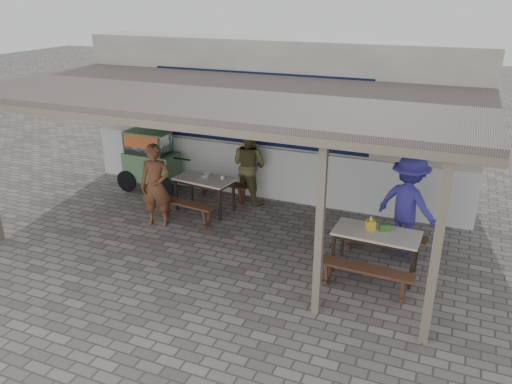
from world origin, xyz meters
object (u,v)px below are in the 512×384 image
Objects in this scene: condiment_jar at (222,177)px; condiment_bowl at (206,175)px; bench_left_wall at (222,186)px; bench_right_street at (365,274)px; bench_left_street at (186,208)px; patron_wall_side at (249,165)px; table_left at (204,182)px; bench_right_wall at (383,237)px; patron_right_table at (408,205)px; vendor_cart at (150,159)px; tissue_box at (371,224)px; patron_street_side at (156,186)px; table_right at (377,236)px; donation_box at (385,227)px.

condiment_bowl is at bearing 177.91° from condiment_jar.
bench_left_wall and bench_right_street have the same top height.
patron_wall_side is at bearing 71.00° from bench_left_street.
bench_left_street is at bearing -90.00° from table_left.
condiment_jar is at bearing 172.53° from bench_right_wall.
table_left is 4.22m from patron_right_table.
vendor_cart reaches higher than table_left.
patron_wall_side is 3.63m from tissue_box.
patron_street_side reaches higher than vendor_cart.
bench_left_street and bench_right_street have the same top height.
table_right is 9.74× the size of tissue_box.
condiment_jar is (0.93, 1.11, -0.06)m from patron_street_side.
tissue_box is (3.05, -1.96, -0.04)m from patron_wall_side.
bench_right_wall is 8.39× the size of donation_box.
patron_right_table is at bearing 179.38° from patron_wall_side.
donation_box is at bearing 3.98° from tissue_box.
donation_box is at bearing -18.40° from condiment_jar.
donation_box is at bearing 82.97° from bench_right_street.
vendor_cart is 2.03m from patron_street_side.
bench_right_wall is (3.80, -1.17, 0.01)m from bench_left_wall.
donation_box is at bearing -80.21° from bench_right_wall.
bench_right_wall is (0.06, 1.40, 0.00)m from bench_right_street.
tissue_box reaches higher than bench_left_street.
patron_right_table is 10.23× the size of donation_box.
bench_right_street is 0.87× the size of patron_wall_side.
patron_wall_side is at bearing 24.41° from bench_left_wall.
bench_right_wall is at bearing 75.37° from tissue_box.
donation_box is at bearing -16.79° from vendor_cart.
tissue_box is 0.73× the size of condiment_bowl.
condiment_bowl is (-0.04, 0.13, 0.11)m from table_left.
condiment_bowl is (0.05, 0.82, 0.44)m from bench_left_street.
vendor_cart is 2.45m from patron_wall_side.
bench_left_wall is 4.08m from tissue_box.
patron_wall_side reaches higher than condiment_bowl.
vendor_cart reaches higher than bench_right_wall.
bench_left_street is 0.74× the size of patron_right_table.
bench_left_street is 2.19m from vendor_cart.
condiment_jar is at bearing -2.09° from condiment_bowl.
table_right is 5.91m from vendor_cart.
patron_wall_side reaches higher than vendor_cart.
bench_right_wall is 7.51× the size of condiment_bowl.
table_right is 0.84× the size of patron_street_side.
tissue_box is at bearing 145.72° from table_right.
patron_right_table reaches higher than patron_wall_side.
patron_wall_side is at bearing 147.32° from tissue_box.
vendor_cart is 10.12× the size of donation_box.
table_left is 15.62× the size of condiment_jar.
patron_wall_side is at bearing 68.46° from condiment_jar.
patron_right_table is 9.16× the size of condiment_bowl.
bench_left_street is 0.91× the size of bench_right_street.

